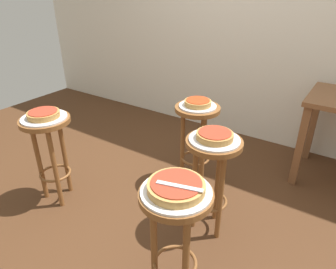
# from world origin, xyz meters

# --- Properties ---
(ground_plane) EXTENTS (6.00, 6.00, 0.00)m
(ground_plane) POSITION_xyz_m (0.00, 0.00, 0.00)
(ground_plane) COLOR #4C2D19
(stool_foreground) EXTENTS (0.36, 0.36, 0.71)m
(stool_foreground) POSITION_xyz_m (0.48, -0.52, 0.52)
(stool_foreground) COLOR brown
(stool_foreground) RESTS_ON ground_plane
(serving_plate_foreground) EXTENTS (0.34, 0.34, 0.01)m
(serving_plate_foreground) POSITION_xyz_m (0.48, -0.52, 0.72)
(serving_plate_foreground) COLOR silver
(serving_plate_foreground) RESTS_ON stool_foreground
(pizza_foreground) EXTENTS (0.28, 0.28, 0.05)m
(pizza_foreground) POSITION_xyz_m (0.48, -0.52, 0.75)
(pizza_foreground) COLOR tan
(pizza_foreground) RESTS_ON serving_plate_foreground
(stool_middle) EXTENTS (0.36, 0.36, 0.71)m
(stool_middle) POSITION_xyz_m (-0.77, -0.33, 0.52)
(stool_middle) COLOR brown
(stool_middle) RESTS_ON ground_plane
(serving_plate_middle) EXTENTS (0.32, 0.32, 0.01)m
(serving_plate_middle) POSITION_xyz_m (-0.77, -0.33, 0.72)
(serving_plate_middle) COLOR silver
(serving_plate_middle) RESTS_ON stool_middle
(pizza_middle) EXTENTS (0.23, 0.23, 0.05)m
(pizza_middle) POSITION_xyz_m (-0.77, -0.33, 0.75)
(pizza_middle) COLOR #B78442
(pizza_middle) RESTS_ON serving_plate_middle
(stool_leftside) EXTENTS (0.36, 0.36, 0.71)m
(stool_leftside) POSITION_xyz_m (0.40, 0.05, 0.52)
(stool_leftside) COLOR brown
(stool_leftside) RESTS_ON ground_plane
(serving_plate_leftside) EXTENTS (0.32, 0.32, 0.01)m
(serving_plate_leftside) POSITION_xyz_m (0.40, 0.05, 0.72)
(serving_plate_leftside) COLOR silver
(serving_plate_leftside) RESTS_ON stool_leftside
(pizza_leftside) EXTENTS (0.23, 0.23, 0.05)m
(pizza_leftside) POSITION_xyz_m (0.40, 0.05, 0.75)
(pizza_leftside) COLOR #B78442
(pizza_leftside) RESTS_ON serving_plate_leftside
(stool_rear) EXTENTS (0.36, 0.36, 0.71)m
(stool_rear) POSITION_xyz_m (0.05, 0.49, 0.52)
(stool_rear) COLOR brown
(stool_rear) RESTS_ON ground_plane
(serving_plate_rear) EXTENTS (0.30, 0.30, 0.01)m
(serving_plate_rear) POSITION_xyz_m (0.05, 0.49, 0.72)
(serving_plate_rear) COLOR silver
(serving_plate_rear) RESTS_ON stool_rear
(pizza_rear) EXTENTS (0.21, 0.21, 0.05)m
(pizza_rear) POSITION_xyz_m (0.05, 0.49, 0.75)
(pizza_rear) COLOR tan
(pizza_rear) RESTS_ON serving_plate_rear
(pizza_server_knife) EXTENTS (0.22, 0.08, 0.01)m
(pizza_server_knife) POSITION_xyz_m (0.51, -0.54, 0.77)
(pizza_server_knife) COLOR silver
(pizza_server_knife) RESTS_ON pizza_foreground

